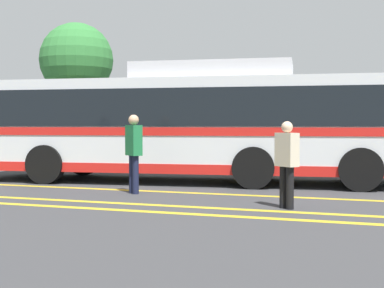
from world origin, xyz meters
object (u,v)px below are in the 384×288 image
at_px(pedestrian_2, 134,149).
at_px(tree_1, 77,60).
at_px(parked_car_2, 265,147).
at_px(transit_bus, 193,123).
at_px(parked_car_1, 107,145).
at_px(pedestrian_0, 287,160).

bearing_deg(pedestrian_2, tree_1, 165.13).
height_order(parked_car_2, pedestrian_2, pedestrian_2).
xyz_separation_m(transit_bus, parked_car_2, (0.96, 5.20, -0.81)).
bearing_deg(parked_car_1, tree_1, 47.71).
xyz_separation_m(parked_car_1, parked_car_2, (6.24, -0.02, 0.01)).
bearing_deg(transit_bus, parked_car_1, 38.55).
relative_size(pedestrian_2, tree_1, 0.28).
bearing_deg(parked_car_2, transit_bus, 167.25).
distance_m(pedestrian_2, tree_1, 13.97).
xyz_separation_m(pedestrian_0, pedestrian_2, (-3.50, 1.05, 0.10)).
bearing_deg(pedestrian_2, parked_car_1, 160.58).
height_order(pedestrian_0, tree_1, tree_1).
height_order(transit_bus, pedestrian_0, transit_bus).
height_order(parked_car_2, pedestrian_0, pedestrian_0).
xyz_separation_m(parked_car_2, tree_1, (-9.34, 3.06, 3.74)).
xyz_separation_m(parked_car_1, pedestrian_2, (4.82, -7.93, 0.26)).
distance_m(transit_bus, pedestrian_0, 4.87).
bearing_deg(parked_car_2, pedestrian_2, 167.47).
relative_size(parked_car_1, pedestrian_0, 2.64).
xyz_separation_m(parked_car_2, pedestrian_2, (-1.42, -7.90, 0.25)).
relative_size(parked_car_1, parked_car_2, 0.97).
bearing_deg(parked_car_1, pedestrian_0, -135.07).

